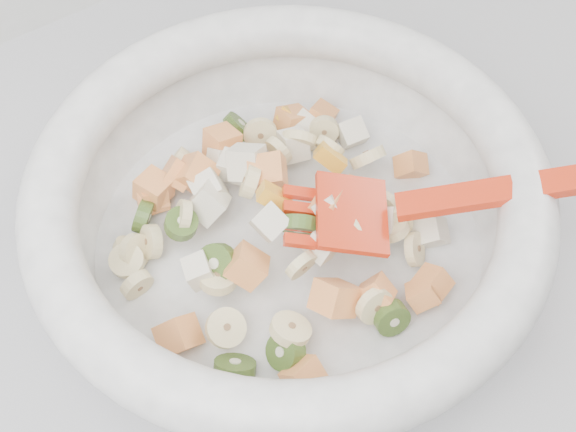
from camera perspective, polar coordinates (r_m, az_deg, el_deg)
mixing_bowl at (r=0.55m, az=0.01°, el=0.50°), size 0.39×0.36×0.12m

